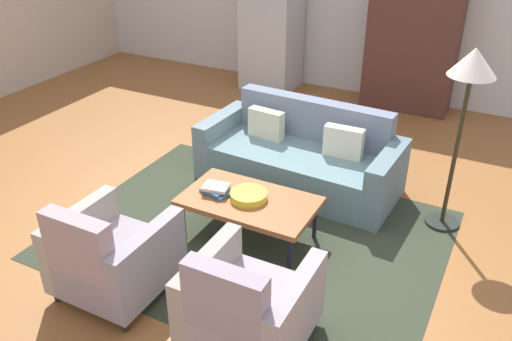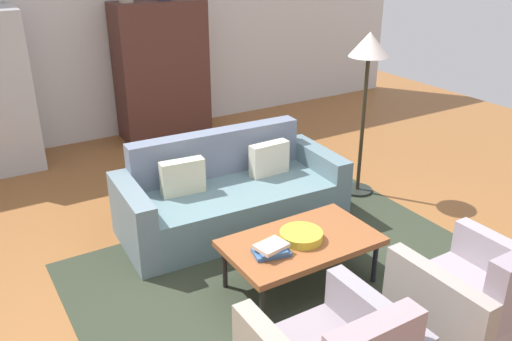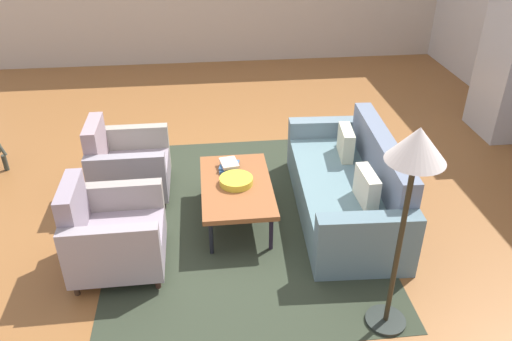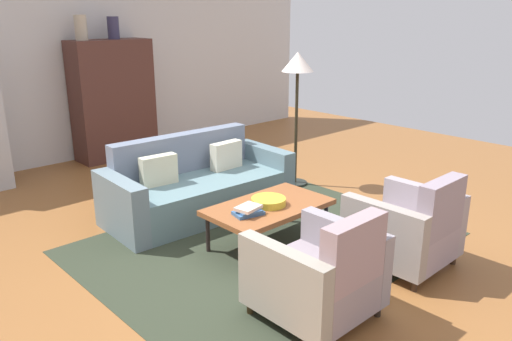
{
  "view_description": "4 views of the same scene",
  "coord_description": "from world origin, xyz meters",
  "views": [
    {
      "loc": [
        2.14,
        -3.55,
        2.93
      ],
      "look_at": [
        0.12,
        0.31,
        0.54
      ],
      "focal_mm": 37.58,
      "sensor_mm": 36.0,
      "label": 1
    },
    {
      "loc": [
        -1.97,
        -2.89,
        2.6
      ],
      "look_at": [
        0.18,
        0.64,
        0.77
      ],
      "focal_mm": 37.89,
      "sensor_mm": 36.0,
      "label": 2
    },
    {
      "loc": [
        4.47,
        -0.27,
        3.1
      ],
      "look_at": [
        0.13,
        0.22,
        0.52
      ],
      "focal_mm": 35.52,
      "sensor_mm": 36.0,
      "label": 3
    },
    {
      "loc": [
        -2.98,
        -3.22,
        2.2
      ],
      "look_at": [
        0.43,
        0.43,
        0.62
      ],
      "focal_mm": 35.5,
      "sensor_mm": 36.0,
      "label": 4
    }
  ],
  "objects": [
    {
      "name": "wall_back",
      "position": [
        0.0,
        4.24,
        1.4
      ],
      "size": [
        9.79,
        0.12,
        2.8
      ],
      "primitive_type": "cube",
      "color": "silver",
      "rests_on": "ground"
    },
    {
      "name": "couch",
      "position": [
        0.21,
        1.2,
        0.29
      ],
      "size": [
        2.14,
        1.0,
        0.86
      ],
      "rotation": [
        0.0,
        0.0,
        3.09
      ],
      "color": "slate",
      "rests_on": "ground"
    },
    {
      "name": "area_rug",
      "position": [
        0.21,
        0.06,
        0.0
      ],
      "size": [
        3.4,
        2.6,
        0.01
      ],
      "primitive_type": "cube",
      "color": "#2F3728",
      "rests_on": "ground"
    },
    {
      "name": "coffee_table",
      "position": [
        0.21,
        0.01,
        0.38
      ],
      "size": [
        1.2,
        0.7,
        0.42
      ],
      "color": "black",
      "rests_on": "ground"
    },
    {
      "name": "armchair_right",
      "position": [
        0.81,
        -1.15,
        0.34
      ],
      "size": [
        0.81,
        0.81,
        0.88
      ],
      "rotation": [
        0.0,
        0.0,
        0.01
      ],
      "color": "#352614",
      "rests_on": "ground"
    },
    {
      "name": "cabinet",
      "position": [
        0.67,
        3.89,
        0.9
      ],
      "size": [
        1.2,
        0.51,
        1.8
      ],
      "color": "#4D2B24",
      "rests_on": "ground"
    },
    {
      "name": "ground_plane",
      "position": [
        0.0,
        0.0,
        0.0
      ],
      "size": [
        11.74,
        11.74,
        0.0
      ],
      "primitive_type": "plane",
      "color": "#925B2E"
    },
    {
      "name": "book_stack",
      "position": [
        -0.1,
        -0.04,
        0.46
      ],
      "size": [
        0.3,
        0.23,
        0.08
      ],
      "color": "#396395",
      "rests_on": "coffee_table"
    },
    {
      "name": "floor_lamp",
      "position": [
        1.74,
        1.08,
        1.44
      ],
      "size": [
        0.4,
        0.4,
        1.72
      ],
      "color": "#212823",
      "rests_on": "ground"
    },
    {
      "name": "fruit_bowl",
      "position": [
        0.2,
        0.01,
        0.45
      ],
      "size": [
        0.33,
        0.33,
        0.07
      ],
      "primitive_type": "cylinder",
      "color": "gold",
      "rests_on": "coffee_table"
    }
  ]
}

